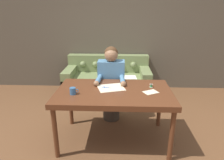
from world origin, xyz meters
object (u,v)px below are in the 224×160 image
couch (108,81)px  scissors (107,88)px  dining_table (114,95)px  thread_spool (151,86)px  person (111,84)px  mug (73,91)px

couch → scissors: (0.10, -1.60, 0.47)m
dining_table → thread_spool: 0.54m
dining_table → scissors: (-0.09, 0.09, 0.07)m
thread_spool → dining_table: bearing=-164.4°
couch → person: size_ratio=1.45×
dining_table → scissors: bearing=134.9°
couch → dining_table: bearing=-83.5°
dining_table → couch: bearing=96.5°
dining_table → mug: 0.55m
mug → thread_spool: bearing=15.7°
scissors → mug: mug is taller
scissors → mug: bearing=-150.4°
dining_table → couch: couch is taller
scissors → person: bearing=86.4°
person → mug: bearing=-121.9°
person → mug: (-0.45, -0.73, 0.17)m
couch → scissors: couch is taller
scissors → mug: size_ratio=2.04×
couch → mug: bearing=-100.0°
person → scissors: (-0.03, -0.49, 0.12)m
scissors → dining_table: bearing=-45.1°
dining_table → scissors: scissors is taller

